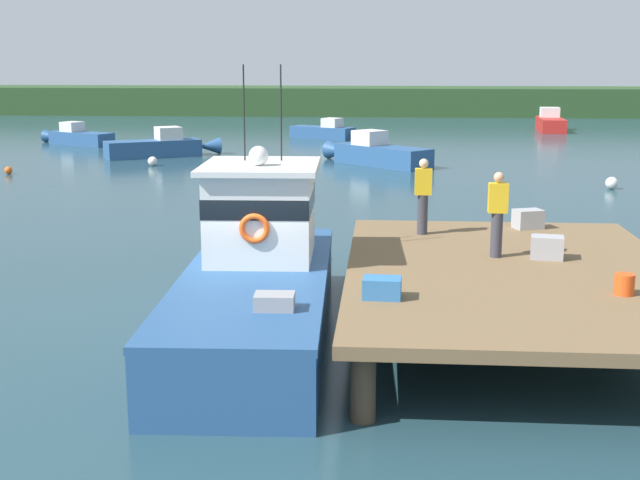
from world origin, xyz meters
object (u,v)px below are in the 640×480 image
Objects in this scene: moored_boat_far_left at (77,137)px; mooring_buoy_spare_mooring at (612,183)px; mooring_buoy_inshore at (8,170)px; mooring_buoy_channel_marker at (207,165)px; moored_boat_near_channel at (161,147)px; deckhand_by_the_boat at (423,195)px; main_fishing_boat at (258,276)px; moored_boat_off_the_point at (327,132)px; moored_boat_far_right at (550,123)px; mooring_buoy_outer at (153,161)px; bait_bucket at (624,284)px; crate_stack_near_edge at (547,247)px; crate_stack_mid_dock at (382,288)px; moored_boat_mid_harbor at (376,153)px; deckhand_further_back at (497,213)px; crate_single_far at (528,219)px.

mooring_buoy_spare_mooring is at bearing -29.85° from moored_boat_far_left.
mooring_buoy_inshore is at bearing 174.45° from mooring_buoy_spare_mooring.
moored_boat_near_channel is at bearing 124.99° from mooring_buoy_channel_marker.
main_fishing_boat is at bearing -134.50° from deckhand_by_the_boat.
moored_boat_off_the_point is 0.80× the size of moored_boat_far_right.
main_fishing_boat is at bearing -75.87° from mooring_buoy_channel_marker.
moored_boat_far_left is 14.99× the size of mooring_buoy_inshore.
moored_boat_far_right is at bearing 84.37° from mooring_buoy_spare_mooring.
mooring_buoy_channel_marker is 2.96m from mooring_buoy_outer.
mooring_buoy_channel_marker is (-8.85, 19.71, -1.88)m from deckhand_by_the_boat.
bait_bucket is 20.20m from mooring_buoy_spare_mooring.
bait_bucket is at bearing -72.63° from crate_stack_near_edge.
mooring_buoy_inshore is at bearing -82.91° from moored_boat_far_left.
crate_stack_mid_dock is 0.11× the size of moored_boat_mid_harbor.
crate_stack_mid_dock is 48.73m from moored_boat_far_right.
mooring_buoy_spare_mooring is at bearing -15.78° from mooring_buoy_channel_marker.
deckhand_further_back reaches higher than moored_boat_near_channel.
deckhand_further_back is 45.33m from moored_boat_far_right.
bait_bucket is at bearing -62.37° from moored_boat_near_channel.
crate_stack_near_edge is 1.76× the size of bait_bucket.
mooring_buoy_channel_marker is (-11.88, 24.30, -1.19)m from bait_bucket.
moored_boat_near_channel is at bearing 55.38° from mooring_buoy_inshore.
moored_boat_far_right reaches higher than moored_boat_off_the_point.
moored_boat_far_right is at bearing 22.47° from moored_boat_far_left.
mooring_buoy_outer is (-14.65, 25.33, -1.15)m from bait_bucket.
main_fishing_boat is 4.66m from deckhand_further_back.
crate_single_far is at bearing -59.28° from mooring_buoy_channel_marker.
main_fishing_boat is 24.87m from mooring_buoy_inshore.
deckhand_further_back reaches higher than crate_single_far.
deckhand_by_the_boat is (-2.26, 2.12, 0.64)m from crate_stack_near_edge.
moored_boat_far_right is at bearing 59.82° from moored_boat_mid_harbor.
moored_boat_off_the_point is at bearing 100.68° from bait_bucket.
deckhand_further_back is 26.28m from mooring_buoy_outer.
moored_boat_near_channel is (-15.22, 29.07, -0.85)m from bait_bucket.
crate_single_far is 2.94m from crate_stack_near_edge.
main_fishing_boat is 1.85× the size of moored_boat_mid_harbor.
crate_stack_mid_dock reaches higher than mooring_buoy_spare_mooring.
deckhand_further_back is 3.75× the size of mooring_buoy_outer.
moored_boat_off_the_point is 15.84m from mooring_buoy_channel_marker.
main_fishing_boat is at bearing -88.00° from moored_boat_off_the_point.
mooring_buoy_channel_marker is at bearing 107.91° from crate_stack_mid_dock.
crate_stack_mid_dock reaches higher than moored_boat_off_the_point.
moored_boat_near_channel is at bearing 116.96° from deckhand_further_back.
deckhand_further_back is 0.26× the size of moored_boat_far_right.
moored_boat_mid_harbor is at bearing 93.25° from deckhand_by_the_boat.
crate_stack_mid_dock reaches higher than mooring_buoy_channel_marker.
mooring_buoy_spare_mooring is (12.28, -19.93, -0.21)m from moored_boat_off_the_point.
moored_boat_mid_harbor reaches higher than mooring_buoy_spare_mooring.
main_fishing_boat is 6.05× the size of deckhand_by_the_boat.
crate_stack_near_edge is 37.65m from moored_boat_off_the_point.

